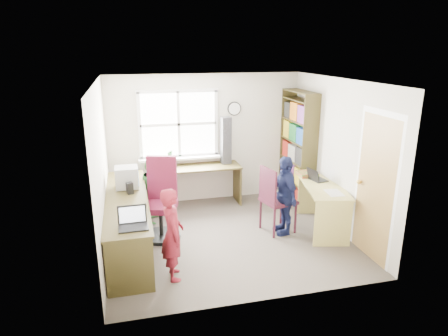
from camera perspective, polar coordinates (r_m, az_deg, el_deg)
name	(u,v)px	position (r m, az deg, el deg)	size (l,w,h in m)	color
room	(227,160)	(6.00, 0.45, 1.13)	(3.64, 3.44, 2.44)	#403932
l_desk	(142,226)	(5.74, -11.59, -8.11)	(2.38, 2.95, 0.75)	#41381A
right_desk	(323,198)	(6.61, 13.97, -4.15)	(0.86, 1.37, 0.73)	tan
bookshelf	(298,150)	(7.59, 10.48, 2.50)	(0.30, 1.02, 2.10)	#41381A
swivel_chair	(161,203)	(6.25, -8.93, -5.00)	(0.72, 0.72, 1.25)	black
wooden_chair	(274,197)	(6.33, 7.19, -4.18)	(0.56, 0.56, 1.08)	#3E1421
crt_monitor	(127,178)	(6.33, -13.71, -1.33)	(0.35, 0.31, 0.34)	#A8A8AD
laptop_left	(133,222)	(5.03, -12.89, -7.52)	(0.36, 0.30, 0.24)	black
laptop_right	(316,178)	(6.77, 12.99, -1.34)	(0.30, 0.34, 0.21)	black
speaker_a	(130,188)	(6.10, -13.32, -2.82)	(0.11, 0.11, 0.18)	black
speaker_b	(127,178)	(6.57, -13.71, -1.47)	(0.09, 0.09, 0.17)	black
cd_tower	(226,141)	(7.41, 0.27, 3.94)	(0.19, 0.17, 0.88)	black
game_box	(307,174)	(6.99, 11.73, -0.81)	(0.31, 0.31, 0.06)	red
paper_a	(131,213)	(5.43, -13.15, -6.28)	(0.20, 0.28, 0.00)	beige
paper_b	(334,193)	(6.27, 15.46, -3.43)	(0.26, 0.35, 0.00)	beige
potted_plant	(168,159)	(7.27, -7.98, 1.28)	(0.18, 0.14, 0.33)	#2F7637
person_red	(172,234)	(5.10, -7.37, -9.34)	(0.44, 0.29, 1.21)	maroon
person_green	(154,189)	(6.83, -9.97, -3.04)	(0.54, 0.42, 1.10)	#2F7533
person_navy	(285,195)	(6.32, 8.66, -3.86)	(0.74, 0.31, 1.26)	#13193D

